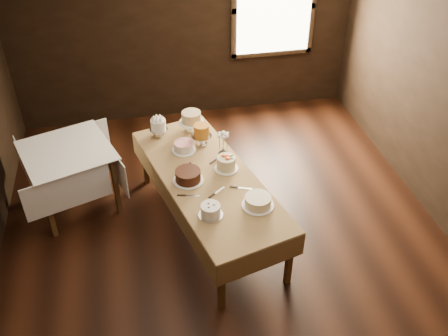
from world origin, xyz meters
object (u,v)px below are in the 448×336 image
display_table (208,180)px  flower_vase (223,153)px  cake_caramel (202,136)px  cake_flowers (226,163)px  cake_server_a (219,190)px  cake_lattice (184,147)px  cake_chocolate (188,176)px  cake_cream (258,202)px  cake_server_b (245,188)px  cake_server_c (192,166)px  cake_swirl (211,211)px  cake_server_e (193,196)px  cake_meringue (159,128)px  cake_speckled (191,122)px  cake_server_d (219,157)px  side_table (68,157)px

display_table → flower_vase: bearing=53.5°
cake_caramel → flower_vase: 0.37m
cake_flowers → cake_server_a: cake_flowers is taller
cake_lattice → cake_chocolate: bearing=-93.2°
cake_lattice → cake_cream: (0.60, -1.11, 0.00)m
cake_caramel → cake_server_b: bearing=-71.1°
cake_server_a → cake_server_c: (-0.22, 0.48, 0.00)m
cake_cream → cake_server_a: size_ratio=1.37×
cake_chocolate → cake_swirl: (0.14, -0.59, -0.00)m
display_table → cake_server_e: bearing=-125.5°
cake_server_e → display_table: bearing=68.1°
cake_cream → cake_server_c: (-0.55, 0.80, -0.05)m
cake_server_c → cake_chocolate: bearing=151.6°
cake_swirl → flower_vase: cake_swirl is taller
cake_swirl → cake_server_a: size_ratio=1.03×
display_table → cake_server_e: (-0.21, -0.29, 0.06)m
cake_chocolate → cake_server_e: bearing=-87.9°
cake_meringue → cake_server_a: 1.29m
cake_speckled → cake_server_e: 1.27m
cake_server_b → cake_server_d: 0.63m
cake_swirl → cake_cream: (0.49, 0.04, -0.01)m
cake_caramel → cake_server_e: size_ratio=1.16×
cake_server_a → cake_flowers: bearing=30.5°
cake_meringue → cake_lattice: cake_meringue is taller
cake_swirl → cake_server_d: bearing=73.8°
cake_lattice → cake_server_e: bearing=-91.5°
side_table → cake_swirl: cake_swirl is taller
cake_meringue → flower_vase: cake_meringue is taller
cake_lattice → cake_server_c: 0.32m
cake_caramel → cake_server_d: size_ratio=1.16×
cake_cream → cake_swirl: bearing=-174.8°
cake_meringue → cake_speckled: (0.41, 0.05, 0.01)m
side_table → cake_meringue: bearing=10.6°
cake_meringue → cake_flowers: size_ratio=0.88×
cake_lattice → cake_swirl: cake_swirl is taller
cake_server_a → flower_vase: bearing=37.5°
cake_flowers → cake_chocolate: bearing=-164.4°
cake_caramel → cake_cream: bearing=-72.8°
cake_caramel → cake_server_a: bearing=-87.5°
cake_chocolate → cake_server_d: bearing=40.8°
cake_chocolate → cake_server_a: (0.30, -0.23, -0.06)m
cake_cream → cake_caramel: bearing=107.2°
cake_chocolate → cake_swirl: 0.61m
cake_server_b → flower_vase: (-0.11, 0.60, 0.06)m
cake_server_d → cake_lattice: bearing=111.3°
cake_server_a → cake_server_e: bearing=149.2°
cake_lattice → cake_swirl: size_ratio=1.21×
cake_server_d → cake_server_b: bearing=-114.9°
cake_lattice → display_table: bearing=-70.9°
cake_lattice → cake_caramel: cake_caramel is taller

